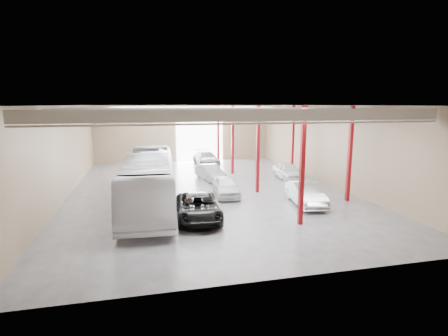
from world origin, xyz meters
name	(u,v)px	position (x,y,z in m)	size (l,w,h in m)	color
depot_shell	(207,130)	(0.13, 0.48, 4.98)	(22.12, 32.12, 7.06)	#49494E
coach_bus	(149,181)	(-4.85, -4.38, 1.90)	(3.19, 13.65, 3.80)	silver
black_sedan	(198,207)	(-2.00, -7.76, 0.78)	(2.60, 5.64, 1.57)	black
car_row_a	(226,186)	(1.02, -2.56, 0.76)	(1.78, 4.43, 1.51)	silver
car_row_b	(210,172)	(0.97, 3.50, 0.73)	(1.54, 4.42, 1.46)	#A4A5A9
car_row_c	(206,158)	(2.10, 12.00, 0.79)	(2.23, 5.48, 1.59)	slate
car_right_near	(305,194)	(5.97, -6.25, 0.82)	(1.73, 4.96, 1.63)	#AEAEB3
car_right_far	(288,171)	(8.30, 2.19, 0.79)	(1.87, 4.65, 1.58)	white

